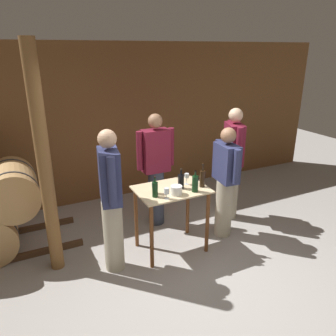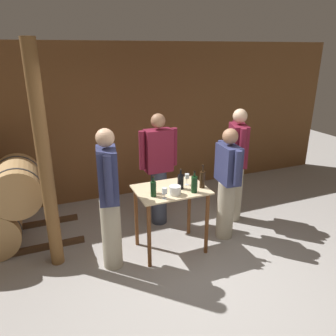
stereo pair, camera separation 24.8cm
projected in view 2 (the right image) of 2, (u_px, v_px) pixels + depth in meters
name	position (u px, v px, depth m)	size (l,w,h in m)	color
ground_plane	(203.00, 283.00, 3.83)	(14.00, 14.00, 0.00)	#9E9993
back_wall	(132.00, 122.00, 5.80)	(8.40, 0.05, 2.70)	brown
tasting_table	(171.00, 203.00, 4.26)	(0.91, 0.65, 0.89)	beige
wooden_post	(45.00, 163.00, 3.74)	(0.16, 0.16, 2.70)	brown
wine_bottle_far_left	(153.00, 189.00, 3.94)	(0.07, 0.07, 0.26)	black
wine_bottle_left	(181.00, 181.00, 4.16)	(0.08, 0.08, 0.27)	black
wine_bottle_center	(194.00, 184.00, 4.05)	(0.08, 0.08, 0.28)	black
wine_bottle_right	(202.00, 179.00, 4.19)	(0.07, 0.07, 0.31)	black
wine_glass_near_left	(153.00, 185.00, 4.03)	(0.07, 0.07, 0.15)	silver
wine_glass_near_center	(165.00, 191.00, 3.88)	(0.06, 0.06, 0.14)	silver
wine_glass_near_right	(187.00, 177.00, 4.28)	(0.06, 0.06, 0.15)	silver
ice_bucket	(175.00, 190.00, 4.00)	(0.15, 0.15, 0.11)	white
person_host	(109.00, 198.00, 3.82)	(0.29, 0.58, 1.77)	#B7AD93
person_visitor_with_scarf	(236.00, 163.00, 4.96)	(0.34, 0.56, 1.77)	#B7AD93
person_visitor_bearded	(227.00, 182.00, 4.51)	(0.25, 0.59, 1.60)	#B7AD93
person_visitor_near_door	(159.00, 168.00, 4.87)	(0.59, 0.24, 1.72)	#333847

